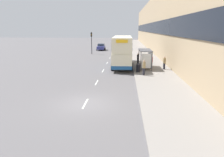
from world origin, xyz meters
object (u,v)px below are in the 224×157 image
(car_0, at_px, (101,47))
(pedestrian_2, at_px, (138,59))
(pedestrian_3, at_px, (144,68))
(litter_bin, at_px, (138,68))
(traffic_light_far_kerb, at_px, (92,39))
(bus_shelter, at_px, (147,56))
(pedestrian_1, at_px, (151,62))
(double_decker_bus_near, at_px, (122,51))
(pedestrian_at_shelter, at_px, (164,63))

(car_0, relative_size, pedestrian_2, 2.47)
(pedestrian_3, height_order, litter_bin, pedestrian_3)
(car_0, height_order, traffic_light_far_kerb, traffic_light_far_kerb)
(pedestrian_3, bearing_deg, bus_shelter, 80.73)
(pedestrian_1, relative_size, traffic_light_far_kerb, 0.38)
(bus_shelter, distance_m, pedestrian_1, 1.07)
(traffic_light_far_kerb, bearing_deg, bus_shelter, -57.87)
(car_0, distance_m, litter_bin, 28.09)
(double_decker_bus_near, distance_m, car_0, 23.23)
(pedestrian_3, relative_size, traffic_light_far_kerb, 0.37)
(litter_bin, bearing_deg, pedestrian_2, 87.15)
(double_decker_bus_near, height_order, pedestrian_at_shelter, double_decker_bus_near)
(pedestrian_2, xyz_separation_m, pedestrian_3, (0.23, -7.80, 0.10))
(bus_shelter, height_order, litter_bin, bus_shelter)
(bus_shelter, distance_m, car_0, 26.13)
(pedestrian_2, xyz_separation_m, litter_bin, (-0.30, -6.05, -0.28))
(pedestrian_1, bearing_deg, bus_shelter, 167.10)
(pedestrian_2, bearing_deg, pedestrian_1, -66.85)
(pedestrian_at_shelter, bearing_deg, pedestrian_1, 165.97)
(pedestrian_at_shelter, height_order, pedestrian_1, pedestrian_1)
(pedestrian_3, distance_m, litter_bin, 1.87)
(pedestrian_at_shelter, relative_size, pedestrian_3, 0.97)
(litter_bin, height_order, traffic_light_far_kerb, traffic_light_far_kerb)
(double_decker_bus_near, xyz_separation_m, car_0, (-5.82, 22.44, -1.45))
(bus_shelter, height_order, double_decker_bus_near, double_decker_bus_near)
(bus_shelter, xyz_separation_m, pedestrian_1, (0.66, -0.15, -0.82))
(car_0, distance_m, pedestrian_3, 29.93)
(traffic_light_far_kerb, bearing_deg, litter_bin, -64.41)
(pedestrian_2, bearing_deg, pedestrian_3, -88.33)
(car_0, height_order, pedestrian_3, pedestrian_3)
(pedestrian_2, distance_m, traffic_light_far_kerb, 15.82)
(double_decker_bus_near, bearing_deg, traffic_light_far_kerb, 115.88)
(bus_shelter, relative_size, pedestrian_1, 2.35)
(car_0, distance_m, traffic_light_far_kerb, 8.66)
(double_decker_bus_near, distance_m, pedestrian_at_shelter, 6.31)
(pedestrian_1, distance_m, litter_bin, 3.03)
(double_decker_bus_near, height_order, traffic_light_far_kerb, traffic_light_far_kerb)
(car_0, bearing_deg, traffic_light_far_kerb, 82.73)
(traffic_light_far_kerb, bearing_deg, pedestrian_3, -65.13)
(pedestrian_1, relative_size, pedestrian_3, 1.01)
(pedestrian_at_shelter, bearing_deg, pedestrian_3, -129.28)
(pedestrian_3, bearing_deg, traffic_light_far_kerb, 114.87)
(pedestrian_1, height_order, pedestrian_2, pedestrian_1)
(pedestrian_2, xyz_separation_m, traffic_light_far_kerb, (-9.25, 12.64, 2.23))
(double_decker_bus_near, bearing_deg, litter_bin, -65.32)
(traffic_light_far_kerb, bearing_deg, pedestrian_1, -56.46)
(pedestrian_at_shelter, relative_size, traffic_light_far_kerb, 0.36)
(bus_shelter, distance_m, litter_bin, 3.03)
(bus_shelter, relative_size, pedestrian_2, 2.66)
(pedestrian_2, bearing_deg, car_0, 111.40)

